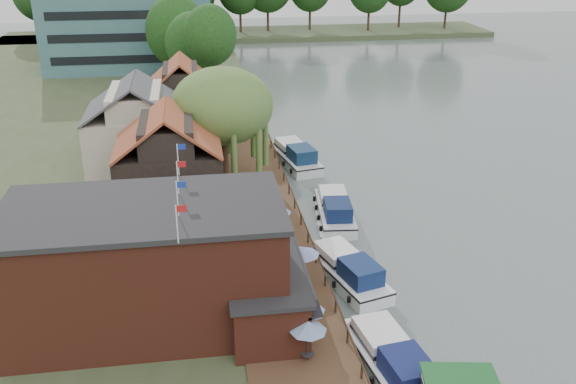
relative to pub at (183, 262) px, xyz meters
name	(u,v)px	position (x,y,z in m)	size (l,w,h in m)	color
ground	(409,302)	(14.00, 1.00, -4.65)	(260.00, 260.00, 0.00)	#4E5A59
land_bank	(33,144)	(-16.00, 36.00, -4.15)	(50.00, 140.00, 1.00)	#384728
quay_deck	(266,227)	(6.00, 11.00, -3.60)	(6.00, 50.00, 0.10)	#47301E
quay_rail	(300,217)	(8.70, 11.50, -3.15)	(0.20, 49.00, 1.00)	black
pub	(183,262)	(0.00, 0.00, 0.00)	(20.00, 11.00, 7.30)	maroon
hotel_block	(129,28)	(-8.00, 71.00, 2.50)	(25.40, 12.40, 12.30)	#38666B
cottage_a	(169,162)	(-1.00, 15.00, 0.60)	(8.60, 7.60, 8.50)	black
cottage_b	(137,126)	(-4.00, 25.00, 0.60)	(9.60, 8.60, 8.50)	beige
cottage_c	(182,99)	(0.00, 34.00, 0.60)	(7.60, 7.60, 8.50)	black
willow	(223,128)	(3.50, 20.00, 1.56)	(8.60, 8.60, 10.43)	#476B2D
umbrella_0	(308,341)	(6.28, -5.10, -2.36)	(1.97, 1.97, 2.38)	#1A4894
umbrella_1	(305,321)	(6.46, -3.33, -2.36)	(2.18, 2.18, 2.38)	navy
umbrella_2	(289,286)	(6.12, 0.47, -2.36)	(2.37, 2.37, 2.38)	#1B4995
umbrella_3	(302,263)	(7.40, 3.01, -2.36)	(2.20, 2.20, 2.38)	#1B3399
umbrella_4	(270,240)	(5.76, 6.54, -2.36)	(2.00, 2.00, 2.38)	#1A3F93
umbrella_5	(277,221)	(6.63, 9.51, -2.36)	(2.17, 2.17, 2.38)	#1A1D93
cruiser_0	(391,356)	(10.70, -5.59, -3.50)	(3.09, 9.57, 2.31)	white
cruiser_1	(347,266)	(10.65, 4.18, -3.53)	(3.00, 9.30, 2.23)	white
cruiser_2	(335,206)	(11.98, 13.88, -3.54)	(2.99, 9.27, 2.22)	silver
cruiser_3	(295,153)	(10.83, 26.85, -3.46)	(3.17, 9.80, 2.37)	silver
bank_tree_0	(211,60)	(3.52, 43.05, 2.75)	(6.14, 6.14, 12.80)	#143811
bank_tree_1	(194,56)	(1.54, 50.19, 1.89)	(6.94, 6.94, 11.09)	#143811
bank_tree_2	(177,40)	(-0.54, 58.78, 2.47)	(8.43, 8.43, 12.24)	#143811
bank_tree_3	(154,23)	(-4.56, 78.79, 1.99)	(6.73, 6.73, 11.28)	#143811
bank_tree_4	(160,12)	(-3.62, 87.03, 2.75)	(6.83, 6.83, 12.80)	#143811
bank_tree_5	(185,7)	(0.67, 96.42, 2.34)	(7.61, 7.61, 11.99)	#143811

